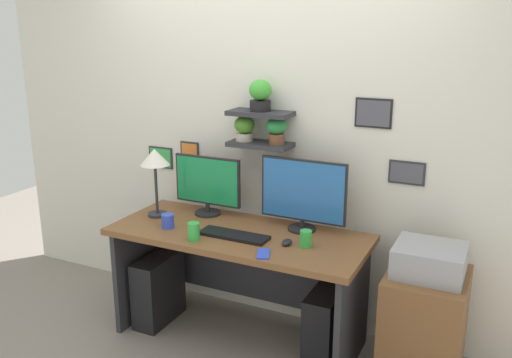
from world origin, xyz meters
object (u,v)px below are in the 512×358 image
Objects in this scene: desk_lamp at (155,162)px; cell_phone at (263,254)px; keyboard at (234,235)px; drawer_cabinet at (423,327)px; monitor_left at (208,184)px; computer_tower_right at (326,323)px; water_cup at (194,232)px; pen_cup at (306,239)px; computer_mouse at (287,242)px; monitor_right at (303,194)px; desk at (242,259)px; printer at (429,260)px; computer_tower_left at (159,289)px; coffee_mug at (168,221)px.

desk_lamp is 1.04m from cell_phone.
drawer_cabinet is (1.14, 0.18, -0.43)m from keyboard.
monitor_left is 1.19m from computer_tower_right.
water_cup is 1.45m from drawer_cabinet.
computer_mouse is at bearing -169.43° from pen_cup.
desk is at bearing -154.90° from monitor_right.
printer reaches higher than computer_tower_left.
printer is at bearing 1.96° from desk_lamp.
monitor_left reaches higher than desk.
water_cup reaches higher than computer_mouse.
desk_lamp is at bearing -178.04° from drawer_cabinet.
computer_tower_left is 1.19m from computer_tower_right.
coffee_mug is at bearing -157.55° from desk.
cell_phone is at bearing -129.12° from pen_cup.
cell_phone is 1.27× the size of water_cup.
keyboard is at bearing 5.54° from coffee_mug.
desk_lamp is at bearing 170.07° from keyboard.
pen_cup is at bearing 0.47° from computer_tower_left.
computer_tower_left is at bearing -175.58° from drawer_cabinet.
cell_phone is 0.30× the size of computer_tower_left.
printer is at bearing 7.84° from coffee_mug.
monitor_left is at bearing 110.27° from water_cup.
monitor_right is at bearing 40.71° from water_cup.
coffee_mug is (-0.73, 0.12, 0.04)m from cell_phone.
drawer_cabinet is at bearing 13.81° from water_cup.
computer_tower_left is (-1.76, -0.14, -0.09)m from drawer_cabinet.
monitor_left is (-0.35, 0.16, 0.42)m from desk.
coffee_mug is at bearing -26.90° from computer_tower_left.
pen_cup is (0.12, -0.25, -0.19)m from monitor_right.
computer_mouse is 1.00× the size of coffee_mug.
keyboard is 0.32m from cell_phone.
computer_mouse is at bearing -17.41° from desk.
keyboard is 0.46m from pen_cup.
computer_tower_right is (0.28, 0.32, -0.54)m from cell_phone.
desk_lamp is 0.71× the size of drawer_cabinet.
desk is at bearing 9.29° from computer_tower_left.
coffee_mug is 0.90× the size of pen_cup.
desk is 2.48× the size of drawer_cabinet.
coffee_mug is 0.21× the size of computer_tower_right.
keyboard is at bearing -39.80° from monitor_left.
computer_mouse is 0.57m from water_cup.
desk is 18.17× the size of coffee_mug.
pen_cup is 0.15× the size of drawer_cabinet.
desk_lamp is 1.08× the size of computer_tower_right.
keyboard is at bearing -9.93° from desk_lamp.
keyboard is at bearing 38.11° from water_cup.
desk is at bearing 95.82° from keyboard.
computer_mouse is 1.10m from computer_tower_left.
monitor_left is at bearing 162.72° from pen_cup.
computer_mouse is at bearing -88.39° from monitor_right.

